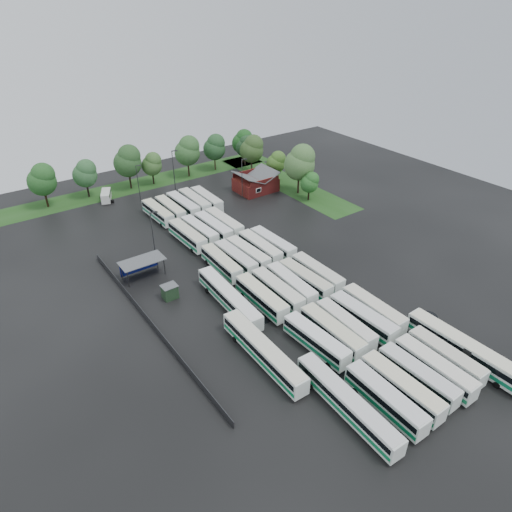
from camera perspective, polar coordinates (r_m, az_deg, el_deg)
ground at (r=80.48m, az=3.85°, el=-5.56°), size 160.00×160.00×0.00m
brick_building at (r=122.14m, az=-0.04°, el=8.98°), size 10.07×8.60×5.39m
wash_shed at (r=87.76m, az=-14.14°, el=-0.76°), size 8.20×4.20×3.58m
utility_hut at (r=81.57m, az=-10.72°, el=-4.40°), size 2.70×2.20×2.62m
grass_strip_north at (r=131.20m, az=-13.74°, el=8.81°), size 80.00×10.00×0.01m
grass_strip_east at (r=128.52m, az=3.63°, el=9.18°), size 10.00×50.00×0.01m
west_fence at (r=76.83m, az=-13.16°, el=-7.95°), size 0.10×50.00×1.20m
bus_r0c0 at (r=63.80m, az=15.87°, el=-16.79°), size 2.92×12.31×3.41m
bus_r0c1 at (r=65.76m, az=17.72°, el=-15.36°), size 2.64×12.34×3.44m
bus_r0c2 at (r=68.03m, az=19.57°, el=-13.95°), size 2.73×11.91×3.30m
bus_r0c3 at (r=69.88m, az=21.41°, el=-12.91°), size 2.73×12.29×3.41m
bus_r0c4 at (r=72.30m, az=22.63°, el=-11.58°), size 2.67×11.74×3.26m
bus_r1c0 at (r=70.08m, az=7.52°, el=-10.41°), size 3.11×12.13×3.35m
bus_r1c1 at (r=71.85m, az=9.49°, el=-9.34°), size 2.76×12.30×3.41m
bus_r1c2 at (r=73.68m, az=11.10°, el=-8.43°), size 2.92×11.76×3.25m
bus_r1c3 at (r=75.45m, az=13.19°, el=-7.53°), size 2.96×12.43×3.44m
bus_r1c4 at (r=77.66m, az=14.46°, el=-6.49°), size 2.78×12.20×3.39m
bus_r2c0 at (r=77.83m, az=0.68°, el=-5.20°), size 2.78×12.38×3.44m
bus_r2c1 at (r=79.52m, az=2.68°, el=-4.35°), size 2.77×12.32×3.42m
bus_r2c2 at (r=81.19m, az=4.40°, el=-3.61°), size 3.11×12.18×3.36m
bus_r2c3 at (r=82.87m, az=6.14°, el=-2.92°), size 2.90×12.06×3.34m
bus_r2c4 at (r=84.84m, az=7.65°, el=-2.14°), size 2.58×12.01×3.34m
bus_r3c0 at (r=87.34m, az=-4.35°, el=-0.88°), size 2.87×11.88×3.29m
bus_r3c1 at (r=88.68m, az=-2.59°, el=-0.28°), size 2.70×11.81×3.28m
bus_r3c2 at (r=90.04m, az=-1.01°, el=0.28°), size 2.90×11.85×3.28m
bus_r3c3 at (r=91.98m, az=0.50°, el=1.03°), size 2.66×12.11×3.36m
bus_r3c4 at (r=93.44m, az=2.09°, el=1.54°), size 2.89×12.22×3.38m
bus_r4c0 at (r=97.51m, az=-8.57°, el=2.56°), size 2.88×12.37×3.43m
bus_r4c1 at (r=99.21m, az=-7.07°, el=3.15°), size 2.94×11.88×3.28m
bus_r4c2 at (r=100.21m, az=-5.36°, el=3.60°), size 2.80×12.19×3.38m
bus_r4c3 at (r=101.81m, az=-4.03°, el=4.14°), size 2.75×12.27×3.41m
bus_r5c0 at (r=108.88m, az=-12.15°, el=5.32°), size 2.81×11.83×3.28m
bus_r5c1 at (r=110.20m, az=-10.65°, el=5.81°), size 2.54×11.69×3.25m
bus_r5c2 at (r=111.41m, az=-9.09°, el=6.30°), size 2.82×12.28×3.41m
bus_r5c3 at (r=112.81m, az=-7.68°, el=6.75°), size 2.81×12.33×3.42m
bus_r5c4 at (r=113.78m, az=-6.18°, el=7.05°), size 2.81×12.10×3.35m
artic_bus_west_a at (r=62.33m, az=11.30°, el=-17.56°), size 3.22×17.60×3.25m
artic_bus_west_b at (r=77.95m, az=-3.38°, el=-5.25°), size 3.29×17.83×3.29m
artic_bus_west_c at (r=67.77m, az=0.91°, el=-11.79°), size 2.97×18.18×3.36m
artic_bus_east at (r=74.48m, az=24.68°, el=-10.59°), size 2.95×18.54×3.43m
minibus at (r=122.47m, az=-18.23°, el=7.19°), size 4.24×6.12×2.51m
tree_north_0 at (r=122.13m, az=-25.16°, el=8.69°), size 6.79×6.79×11.24m
tree_north_1 at (r=124.43m, az=-20.56°, el=9.68°), size 6.06×6.06×10.04m
tree_north_2 at (r=126.16m, az=-15.70°, el=11.40°), size 7.24×7.24×11.99m
tree_north_3 at (r=128.26m, az=-12.85°, el=11.18°), size 5.42×5.42×8.98m
tree_north_4 at (r=131.45m, az=-8.51°, el=12.92°), size 7.09×7.09×11.75m
tree_north_5 at (r=135.91m, az=-5.16°, el=13.43°), size 6.43×6.43×10.65m
tree_north_6 at (r=141.26m, az=-1.65°, el=14.13°), size 6.22×6.22×10.30m
tree_east_0 at (r=116.36m, az=6.79°, el=9.14°), size 4.53×4.50×7.45m
tree_east_1 at (r=118.91m, az=5.58°, el=11.60°), size 7.93×7.93×13.14m
tree_east_2 at (r=127.42m, az=2.59°, el=11.67°), size 5.19×5.19×8.59m
tree_east_3 at (r=132.91m, az=-0.47°, el=13.28°), size 6.72×6.72×11.13m
tree_east_4 at (r=139.72m, az=-1.34°, el=13.63°), size 5.54×5.54×9.17m
lamp_post_ne at (r=116.40m, az=-1.71°, el=9.99°), size 1.59×0.31×10.30m
lamp_post_nw at (r=90.00m, az=-12.70°, el=2.73°), size 1.67×0.33×10.85m
lamp_post_back_w at (r=119.16m, az=-14.51°, el=9.17°), size 1.41×0.27×9.15m
lamp_post_back_e at (r=122.49m, az=-10.23°, el=10.80°), size 1.68×0.33×10.92m
puddle_0 at (r=68.93m, az=10.54°, el=-13.70°), size 4.89×4.89×0.01m
puddle_1 at (r=75.71m, az=20.44°, el=-10.63°), size 3.09×3.09×0.01m
puddle_2 at (r=77.42m, az=0.26°, el=-7.18°), size 6.00×6.00×0.01m
puddle_3 at (r=81.22m, az=6.88°, el=-5.35°), size 4.29×4.29×0.01m
puddle_4 at (r=82.05m, az=20.76°, el=-7.06°), size 3.11×3.11×0.01m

